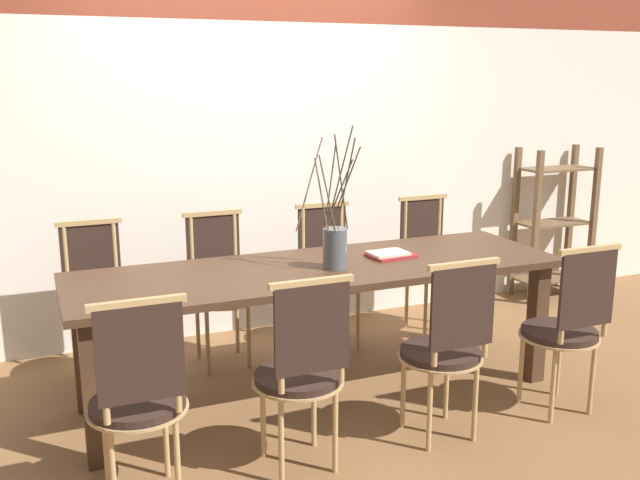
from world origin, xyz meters
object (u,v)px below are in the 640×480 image
(dining_table, at_px, (320,283))
(chair_near_center, at_px, (446,344))
(chair_far_center, at_px, (329,271))
(book_stack, at_px, (390,254))
(vase_centerpiece, at_px, (335,244))
(shelving_rack, at_px, (554,223))

(dining_table, height_order, chair_near_center, chair_near_center)
(chair_far_center, xyz_separation_m, book_stack, (0.09, -0.69, 0.27))
(chair_far_center, height_order, book_stack, chair_far_center)
(dining_table, distance_m, vase_centerpiece, 0.25)
(vase_centerpiece, bearing_deg, chair_near_center, -63.25)
(dining_table, bearing_deg, chair_far_center, 63.13)
(chair_far_center, height_order, shelving_rack, shelving_rack)
(dining_table, relative_size, chair_near_center, 2.86)
(chair_near_center, relative_size, chair_far_center, 1.00)
(chair_near_center, distance_m, book_stack, 0.81)
(chair_near_center, height_order, chair_far_center, same)
(book_stack, distance_m, shelving_rack, 2.29)
(dining_table, relative_size, shelving_rack, 2.22)
(chair_far_center, xyz_separation_m, vase_centerpiece, (-0.31, -0.80, 0.39))
(book_stack, bearing_deg, chair_far_center, 97.75)
(chair_far_center, bearing_deg, chair_near_center, 90.67)
(chair_far_center, height_order, vase_centerpiece, vase_centerpiece)
(vase_centerpiece, bearing_deg, book_stack, 15.29)
(book_stack, bearing_deg, chair_near_center, -95.79)
(chair_near_center, bearing_deg, shelving_rack, 39.32)
(chair_near_center, bearing_deg, book_stack, 84.21)
(chair_near_center, distance_m, chair_far_center, 1.44)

